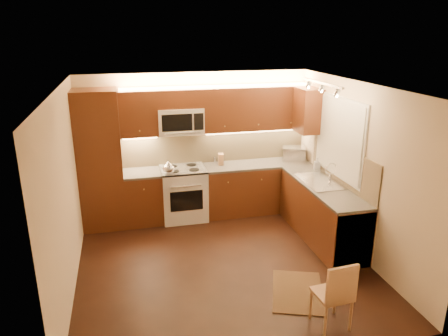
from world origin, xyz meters
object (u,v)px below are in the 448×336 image
object	(u,v)px
toaster_oven	(294,154)
dining_chair	(332,292)
stove	(184,193)
knife_block	(221,159)
kettle	(169,167)
microwave	(180,121)
sink	(320,177)
soap_bottle	(317,164)

from	to	relation	value
toaster_oven	dining_chair	distance (m)	3.47
stove	knife_block	world-z (taller)	knife_block
kettle	knife_block	bearing A→B (deg)	16.53
stove	microwave	xyz separation A→B (m)	(0.00, 0.14, 1.26)
kettle	dining_chair	world-z (taller)	kettle
stove	sink	distance (m)	2.35
knife_block	dining_chair	xyz separation A→B (m)	(0.47, -3.35, -0.58)
toaster_oven	microwave	bearing A→B (deg)	-162.10
toaster_oven	soap_bottle	bearing A→B (deg)	-55.08
stove	soap_bottle	world-z (taller)	soap_bottle
toaster_oven	dining_chair	world-z (taller)	toaster_oven
sink	stove	bearing A→B (deg)	150.64
toaster_oven	knife_block	xyz separation A→B (m)	(-1.36, 0.05, -0.02)
knife_block	dining_chair	distance (m)	3.43
sink	kettle	xyz separation A→B (m)	(-2.27, 0.90, 0.06)
stove	dining_chair	bearing A→B (deg)	-70.15
knife_block	soap_bottle	xyz separation A→B (m)	(1.53, -0.67, 0.01)
sink	microwave	bearing A→B (deg)	147.79
dining_chair	kettle	bearing A→B (deg)	111.16
sink	soap_bottle	bearing A→B (deg)	68.58
stove	toaster_oven	bearing A→B (deg)	1.89
stove	kettle	size ratio (longest dim) A/B	4.04
microwave	toaster_oven	bearing A→B (deg)	-1.87
kettle	soap_bottle	bearing A→B (deg)	-10.40
kettle	sink	bearing A→B (deg)	-24.59
kettle	soap_bottle	xyz separation A→B (m)	(2.49, -0.33, -0.03)
stove	sink	xyz separation A→B (m)	(2.00, -1.12, 0.52)
microwave	soap_bottle	size ratio (longest dim) A/B	3.63
microwave	dining_chair	world-z (taller)	microwave
stove	soap_bottle	distance (m)	2.36
toaster_oven	dining_chair	size ratio (longest dim) A/B	0.48
stove	kettle	bearing A→B (deg)	-139.79
kettle	knife_block	size ratio (longest dim) A/B	1.16
toaster_oven	dining_chair	xyz separation A→B (m)	(-0.89, -3.30, -0.60)
sink	toaster_oven	distance (m)	1.20
sink	toaster_oven	size ratio (longest dim) A/B	2.13
kettle	knife_block	xyz separation A→B (m)	(0.96, 0.34, -0.04)
knife_block	soap_bottle	world-z (taller)	soap_bottle
kettle	dining_chair	size ratio (longest dim) A/B	0.27
microwave	knife_block	size ratio (longest dim) A/B	3.86
toaster_oven	soap_bottle	distance (m)	0.64
sink	soap_bottle	world-z (taller)	soap_bottle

